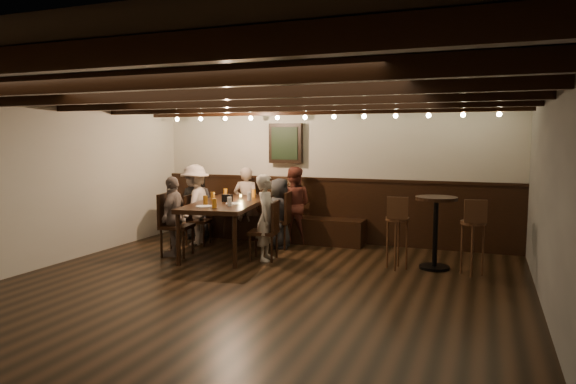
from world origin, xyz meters
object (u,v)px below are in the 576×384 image
at_px(person_right_far, 267,218).
at_px(person_right_near, 279,213).
at_px(chair_right_near, 278,231).
at_px(person_bench_centre, 246,203).
at_px(chair_left_far, 176,237).
at_px(person_left_far, 174,216).
at_px(bar_stool_right, 472,247).
at_px(person_left_near, 195,205).
at_px(high_top_table, 436,222).
at_px(bar_stool_left, 397,242).
at_px(person_bench_right, 293,205).
at_px(chair_right_far, 265,242).
at_px(dining_table, 228,206).
at_px(chair_left_near, 197,229).
at_px(person_bench_left, 197,204).

bearing_deg(person_right_far, person_right_near, 0.00).
bearing_deg(chair_right_near, person_bench_centre, 50.19).
distance_m(chair_left_far, person_left_far, 0.33).
bearing_deg(person_right_far, bar_stool_right, -95.34).
relative_size(person_left_near, high_top_table, 1.35).
xyz_separation_m(chair_left_far, chair_right_near, (1.27, 1.13, -0.01)).
relative_size(person_left_far, bar_stool_left, 1.20).
xyz_separation_m(chair_right_near, person_right_far, (0.18, -0.88, 0.36)).
bearing_deg(person_left_far, person_bench_right, 129.29).
xyz_separation_m(chair_right_far, person_left_far, (-1.45, -0.25, 0.35)).
xyz_separation_m(person_left_near, person_left_far, (0.15, -0.89, -0.07)).
distance_m(dining_table, person_right_far, 0.88).
relative_size(chair_left_near, person_left_far, 0.68).
height_order(person_bench_right, bar_stool_right, person_bench_right).
bearing_deg(bar_stool_right, person_left_far, 175.70).
relative_size(dining_table, chair_left_near, 2.72).
bearing_deg(high_top_table, chair_right_far, -171.04).
relative_size(chair_left_far, person_bench_right, 0.73).
bearing_deg(person_bench_centre, chair_right_far, 115.61).
relative_size(person_right_near, person_right_far, 0.90).
bearing_deg(person_left_near, high_top_table, 76.71).
height_order(bar_stool_left, bar_stool_right, same).
height_order(chair_right_far, person_right_near, person_right_near).
bearing_deg(person_left_far, high_top_table, 89.50).
height_order(dining_table, chair_left_far, chair_left_far).
xyz_separation_m(chair_right_far, high_top_table, (2.46, 0.39, 0.40)).
relative_size(chair_right_far, person_left_far, 0.71).
relative_size(chair_right_far, person_right_far, 0.69).
height_order(chair_right_near, person_left_far, person_left_far).
distance_m(dining_table, chair_right_near, 0.97).
distance_m(dining_table, person_bench_right, 1.28).
height_order(dining_table, high_top_table, high_top_table).
bearing_deg(person_bench_left, high_top_table, 161.37).
relative_size(chair_right_far, person_bench_left, 0.69).
distance_m(person_bench_centre, person_right_far, 1.68).
distance_m(person_bench_right, person_right_near, 0.48).
relative_size(chair_right_far, person_bench_right, 0.66).
distance_m(chair_left_far, bar_stool_right, 4.41).
xyz_separation_m(person_left_near, bar_stool_left, (3.56, -0.46, -0.31)).
relative_size(high_top_table, bar_stool_left, 0.99).
height_order(person_right_near, person_right_far, person_right_far).
distance_m(person_bench_centre, bar_stool_left, 3.16).
relative_size(dining_table, chair_right_near, 2.46).
xyz_separation_m(dining_table, chair_left_far, (-0.63, -0.57, -0.45)).
bearing_deg(bar_stool_left, chair_right_near, 154.17).
bearing_deg(person_bench_right, person_right_far, 83.66).
height_order(person_left_far, high_top_table, person_left_far).
bearing_deg(person_bench_left, person_left_near, 108.43).
distance_m(chair_right_far, person_left_far, 1.51).
distance_m(chair_left_near, chair_right_far, 1.70).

